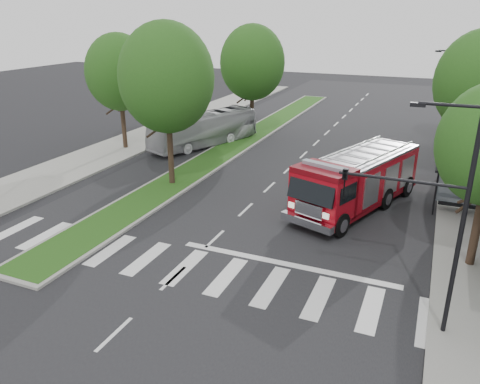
% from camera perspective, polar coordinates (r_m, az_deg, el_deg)
% --- Properties ---
extents(ground, '(140.00, 140.00, 0.00)m').
position_cam_1_polar(ground, '(23.27, -3.09, -5.73)').
color(ground, black).
rests_on(ground, ground).
extents(sidewalk_left, '(5.00, 80.00, 0.15)m').
position_cam_1_polar(sidewalk_left, '(38.62, -16.10, 4.53)').
color(sidewalk_left, gray).
rests_on(sidewalk_left, ground).
extents(median, '(3.00, 50.00, 0.15)m').
position_cam_1_polar(median, '(41.01, 0.39, 6.29)').
color(median, gray).
rests_on(median, ground).
extents(bus_shelter, '(3.20, 1.60, 2.61)m').
position_cam_1_polar(bus_shelter, '(28.12, 25.83, 1.41)').
color(bus_shelter, black).
rests_on(bus_shelter, ground).
extents(tree_right_far, '(5.00, 5.00, 8.73)m').
position_cam_1_polar(tree_right_far, '(42.93, 26.56, 12.65)').
color(tree_right_far, black).
rests_on(tree_right_far, ground).
extents(tree_median_near, '(5.80, 5.80, 10.16)m').
position_cam_1_polar(tree_median_near, '(29.20, -8.96, 13.56)').
color(tree_median_near, black).
rests_on(tree_median_near, ground).
extents(tree_median_far, '(5.60, 5.60, 9.72)m').
position_cam_1_polar(tree_median_far, '(41.72, 1.51, 15.48)').
color(tree_median_far, black).
rests_on(tree_median_far, ground).
extents(tree_left_mid, '(5.20, 5.20, 9.16)m').
position_cam_1_polar(tree_left_mid, '(38.70, -14.54, 13.94)').
color(tree_left_mid, black).
rests_on(tree_left_mid, ground).
extents(streetlight_right_near, '(4.08, 0.22, 8.00)m').
position_cam_1_polar(streetlight_right_near, '(16.18, 22.65, -1.62)').
color(streetlight_right_near, black).
rests_on(streetlight_right_near, ground).
extents(streetlight_right_far, '(2.11, 0.20, 8.00)m').
position_cam_1_polar(streetlight_right_far, '(39.09, 24.75, 10.28)').
color(streetlight_right_far, black).
rests_on(streetlight_right_far, ground).
extents(fire_engine, '(6.08, 10.29, 3.43)m').
position_cam_1_polar(fire_engine, '(27.09, 14.07, 1.35)').
color(fire_engine, '#60050C').
rests_on(fire_engine, ground).
extents(city_bus, '(6.07, 10.42, 2.86)m').
position_cam_1_polar(city_bus, '(39.51, -4.39, 7.69)').
color(city_bus, '#B1B1B5').
rests_on(city_bus, ground).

